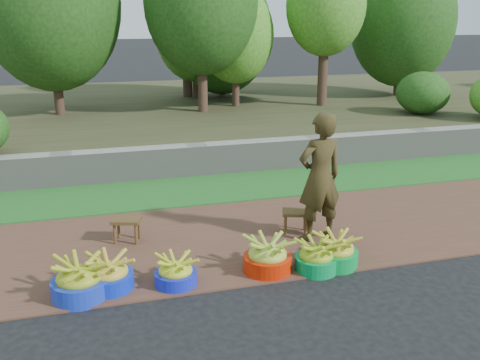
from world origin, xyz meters
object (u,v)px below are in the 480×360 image
object	(u,v)px
basin_a	(79,281)
stool_right	(296,215)
basin_e	(316,258)
vendor_woman	(320,177)
basin_c	(176,273)
stool_left	(127,223)
basin_b	(109,275)
basin_f	(336,252)
basin_d	(268,257)

from	to	relation	value
basin_a	stool_right	world-z (taller)	basin_a
basin_e	vendor_woman	distance (m)	1.08
basin_c	basin_a	bearing A→B (deg)	179.06
stool_left	basin_e	bearing A→B (deg)	-34.72
stool_left	basin_b	bearing A→B (deg)	-103.48
basin_f	basin_d	bearing A→B (deg)	175.84
basin_b	basin_d	size ratio (longest dim) A/B	0.94
basin_b	basin_f	xyz separation A→B (m)	(2.46, -0.13, 0.00)
basin_a	basin_f	distance (m)	2.75
basin_e	stool_right	xyz separation A→B (m)	(0.16, 1.03, 0.10)
basin_e	stool_right	distance (m)	1.05
stool_left	stool_right	distance (m)	2.11
basin_d	basin_f	size ratio (longest dim) A/B	1.06
basin_d	stool_right	bearing A→B (deg)	53.06
stool_right	stool_left	bearing A→B (deg)	171.69
basin_d	stool_right	distance (m)	1.14
vendor_woman	basin_a	bearing A→B (deg)	6.04
basin_f	vendor_woman	world-z (taller)	vendor_woman
basin_a	basin_e	xyz separation A→B (m)	(2.49, -0.10, -0.03)
basin_a	vendor_woman	distance (m)	2.99
basin_c	stool_left	world-z (taller)	basin_c
basin_d	vendor_woman	xyz separation A→B (m)	(0.88, 0.66, 0.64)
basin_b	stool_left	xyz separation A→B (m)	(0.27, 1.14, 0.09)
basin_b	basin_d	bearing A→B (deg)	-2.58
basin_c	basin_d	size ratio (longest dim) A/B	0.83
stool_left	stool_right	bearing A→B (deg)	-8.31
basin_c	basin_e	size ratio (longest dim) A/B	0.94
basin_e	stool_right	world-z (taller)	basin_e
basin_c	stool_left	xyz separation A→B (m)	(-0.39, 1.25, 0.11)
basin_c	basin_f	size ratio (longest dim) A/B	0.88
stool_right	basin_b	bearing A→B (deg)	-160.56
basin_d	vendor_woman	world-z (taller)	vendor_woman
stool_right	vendor_woman	xyz separation A→B (m)	(0.20, -0.25, 0.56)
stool_right	basin_a	bearing A→B (deg)	-160.73
basin_b	vendor_woman	distance (m)	2.70
stool_left	vendor_woman	world-z (taller)	vendor_woman
stool_left	vendor_woman	size ratio (longest dim) A/B	0.25
basin_a	basin_b	distance (m)	0.30
basin_a	basin_c	world-z (taller)	basin_a
basin_a	stool_right	xyz separation A→B (m)	(2.65, 0.93, 0.07)
stool_left	basin_a	bearing A→B (deg)	-114.49
basin_a	basin_f	world-z (taller)	basin_a
basin_a	basin_e	bearing A→B (deg)	-2.36
basin_c	stool_left	bearing A→B (deg)	107.48
basin_d	stool_left	world-z (taller)	basin_d
basin_d	basin_c	bearing A→B (deg)	-178.12
basin_a	stool_left	world-z (taller)	basin_a
basin_b	basin_f	bearing A→B (deg)	-3.08
basin_e	vendor_woman	bearing A→B (deg)	65.22
stool_left	basin_d	bearing A→B (deg)	-40.83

